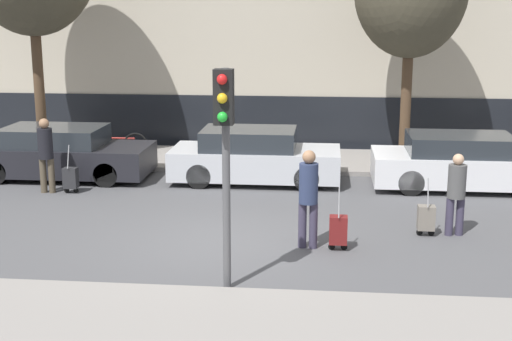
# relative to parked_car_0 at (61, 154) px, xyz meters

# --- Properties ---
(ground_plane) EXTENTS (80.00, 80.00, 0.00)m
(ground_plane) POSITION_rel_parked_car_0_xyz_m (4.88, -4.63, -0.62)
(ground_plane) COLOR #4C4C4F
(sidewalk_near) EXTENTS (28.00, 2.50, 0.12)m
(sidewalk_near) POSITION_rel_parked_car_0_xyz_m (4.88, -8.38, -0.56)
(sidewalk_near) COLOR gray
(sidewalk_near) RESTS_ON ground_plane
(sidewalk_far) EXTENTS (28.00, 3.00, 0.12)m
(sidewalk_far) POSITION_rel_parked_car_0_xyz_m (4.88, 2.37, -0.56)
(sidewalk_far) COLOR gray
(sidewalk_far) RESTS_ON ground_plane
(parked_car_0) EXTENTS (4.48, 1.87, 1.31)m
(parked_car_0) POSITION_rel_parked_car_0_xyz_m (0.00, 0.00, 0.00)
(parked_car_0) COLOR black
(parked_car_0) RESTS_ON ground_plane
(parked_car_1) EXTENTS (4.16, 1.79, 1.33)m
(parked_car_1) POSITION_rel_parked_car_0_xyz_m (4.95, 0.04, 0.01)
(parked_car_1) COLOR #B7BABF
(parked_car_1) RESTS_ON ground_plane
(parked_car_2) EXTENTS (4.43, 1.83, 1.30)m
(parked_car_2) POSITION_rel_parked_car_0_xyz_m (10.03, -0.09, -0.00)
(parked_car_2) COLOR silver
(parked_car_2) RESTS_ON ground_plane
(pedestrian_left) EXTENTS (0.35, 0.34, 1.76)m
(pedestrian_left) POSITION_rel_parked_car_0_xyz_m (0.24, -1.51, 0.38)
(pedestrian_left) COLOR #4C4233
(pedestrian_left) RESTS_ON ground_plane
(trolley_left) EXTENTS (0.34, 0.29, 1.14)m
(trolley_left) POSITION_rel_parked_car_0_xyz_m (0.79, -1.49, -0.26)
(trolley_left) COLOR #262628
(trolley_left) RESTS_ON ground_plane
(pedestrian_center) EXTENTS (0.35, 0.34, 1.80)m
(pedestrian_center) POSITION_rel_parked_car_0_xyz_m (6.42, -4.84, 0.41)
(pedestrian_center) COLOR #383347
(pedestrian_center) RESTS_ON ground_plane
(trolley_center) EXTENTS (0.34, 0.29, 1.17)m
(trolley_center) POSITION_rel_parked_car_0_xyz_m (6.97, -4.92, -0.25)
(trolley_center) COLOR maroon
(trolley_center) RESTS_ON ground_plane
(pedestrian_right) EXTENTS (0.35, 0.34, 1.59)m
(pedestrian_right) POSITION_rel_parked_car_0_xyz_m (9.19, -3.83, 0.27)
(pedestrian_right) COLOR #383347
(pedestrian_right) RESTS_ON ground_plane
(trolley_right) EXTENTS (0.34, 0.29, 1.13)m
(trolley_right) POSITION_rel_parked_car_0_xyz_m (8.64, -3.92, -0.27)
(trolley_right) COLOR slate
(trolley_right) RESTS_ON ground_plane
(traffic_light) EXTENTS (0.28, 0.47, 3.40)m
(traffic_light) POSITION_rel_parked_car_0_xyz_m (5.24, -7.00, 1.81)
(traffic_light) COLOR #515154
(traffic_light) RESTS_ON ground_plane
(parked_bicycle) EXTENTS (1.77, 0.06, 0.96)m
(parked_bicycle) POSITION_rel_parked_car_0_xyz_m (0.89, 1.99, -0.13)
(parked_bicycle) COLOR black
(parked_bicycle) RESTS_ON sidewalk_far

